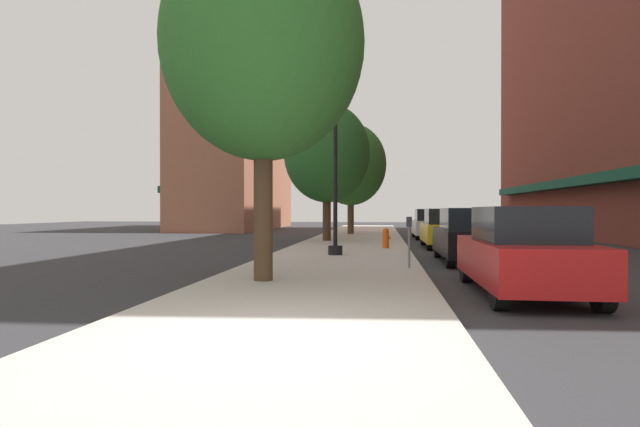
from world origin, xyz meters
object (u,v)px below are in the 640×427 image
at_px(tree_mid, 351,165).
at_px(car_red, 523,252).
at_px(fire_hydrant, 386,238).
at_px(car_yellow, 445,229).
at_px(lamppost, 335,162).
at_px(car_white, 430,224).
at_px(parking_meter_near, 409,236).
at_px(tree_near, 327,153).
at_px(tree_far, 263,45).
at_px(car_black, 470,236).

distance_m(tree_mid, car_red, 22.84).
xyz_separation_m(fire_hydrant, car_yellow, (2.50, 2.03, 0.29)).
relative_size(lamppost, car_white, 1.37).
relative_size(lamppost, parking_meter_near, 4.50).
bearing_deg(car_red, car_yellow, 90.15).
relative_size(tree_near, tree_far, 0.90).
height_order(lamppost, tree_mid, tree_mid).
relative_size(tree_near, car_red, 1.55).
xyz_separation_m(parking_meter_near, car_yellow, (1.95, 8.93, -0.14)).
xyz_separation_m(lamppost, car_white, (4.18, 12.24, -2.39)).
bearing_deg(tree_near, car_white, 38.84).
bearing_deg(tree_far, parking_meter_near, 40.28).
height_order(tree_near, car_white, tree_near).
height_order(parking_meter_near, car_black, car_black).
bearing_deg(lamppost, car_black, -12.28).
xyz_separation_m(tree_far, car_red, (5.12, -0.57, -4.26)).
distance_m(fire_hydrant, car_black, 4.86).
relative_size(lamppost, tree_far, 0.80).
relative_size(tree_far, car_black, 1.73).
distance_m(parking_meter_near, car_red, 3.80).
bearing_deg(fire_hydrant, car_red, -76.18).
relative_size(fire_hydrant, car_red, 0.18).
xyz_separation_m(tree_near, tree_far, (0.21, -14.28, 0.70)).
height_order(lamppost, fire_hydrant, lamppost).
relative_size(lamppost, car_black, 1.37).
bearing_deg(tree_near, lamppost, -81.77).
bearing_deg(parking_meter_near, car_yellow, 77.68).
distance_m(tree_near, car_white, 7.71).
distance_m(car_black, car_yellow, 6.19).
bearing_deg(lamppost, fire_hydrant, 62.67).
height_order(parking_meter_near, car_white, car_white).
relative_size(parking_meter_near, car_yellow, 0.30).
relative_size(tree_near, car_black, 1.55).
bearing_deg(parking_meter_near, car_red, -59.06).
bearing_deg(tree_near, fire_hydrant, -58.95).
relative_size(parking_meter_near, car_red, 0.30).
xyz_separation_m(lamppost, fire_hydrant, (1.68, 3.25, -2.68)).
distance_m(car_red, car_white, 19.14).
distance_m(tree_near, car_black, 10.93).
distance_m(tree_near, car_yellow, 6.94).
bearing_deg(tree_mid, parking_meter_near, -81.96).
bearing_deg(car_red, tree_near, 109.88).
distance_m(tree_far, car_black, 8.59).
relative_size(fire_hydrant, tree_far, 0.11).
distance_m(car_red, car_black, 5.99).
xyz_separation_m(parking_meter_near, tree_mid, (-2.66, 18.82, 3.50)).
height_order(fire_hydrant, tree_mid, tree_mid).
height_order(tree_mid, car_black, tree_mid).
relative_size(car_black, car_white, 1.00).
height_order(car_red, car_yellow, same).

